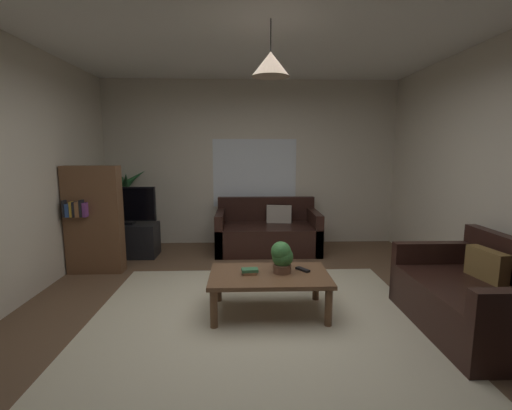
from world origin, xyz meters
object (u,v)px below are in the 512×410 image
book_on_table_0 (250,273)px  tv (125,205)px  couch_under_window (267,234)px  bookshelf_corner (93,220)px  pendant_lamp (271,64)px  couch_right_side (476,301)px  coffee_table (269,279)px  book_on_table_1 (250,270)px  remote_on_table_0 (303,270)px  tv_stand (127,240)px  potted_plant_on_table (282,256)px  potted_palm_corner (125,210)px

book_on_table_0 → tv: 2.68m
couch_under_window → bookshelf_corner: 2.54m
pendant_lamp → couch_right_side: bearing=-12.7°
book_on_table_0 → pendant_lamp: 1.95m
couch_right_side → pendant_lamp: (-1.81, 0.41, 2.08)m
couch_right_side → pendant_lamp: pendant_lamp is taller
bookshelf_corner → coffee_table: bearing=-29.9°
coffee_table → tv: tv is taller
couch_under_window → book_on_table_1: couch_under_window is taller
book_on_table_0 → bookshelf_corner: 2.39m
coffee_table → book_on_table_0: size_ratio=9.28×
coffee_table → book_on_table_0: book_on_table_0 is taller
remote_on_table_0 → tv_stand: tv_stand is taller
couch_right_side → bookshelf_corner: (-4.01, 1.67, 0.43)m
book_on_table_1 → remote_on_table_0: book_on_table_1 is taller
book_on_table_0 → potted_plant_on_table: 0.35m
tv → couch_under_window: bearing=7.1°
coffee_table → pendant_lamp: (0.00, 0.00, 2.01)m
pendant_lamp → bookshelf_corner: bearing=150.1°
couch_right_side → remote_on_table_0: 1.55m
remote_on_table_0 → potted_plant_on_table: potted_plant_on_table is taller
potted_palm_corner → couch_right_side: bearing=-36.0°
couch_under_window → book_on_table_0: 2.23m
bookshelf_corner → tv_stand: bearing=75.1°
remote_on_table_0 → tv_stand: (-2.35, 1.88, -0.16)m
couch_right_side → bookshelf_corner: bookshelf_corner is taller
bookshelf_corner → pendant_lamp: size_ratio=2.86×
tv → bookshelf_corner: (-0.19, -0.68, -0.08)m
book_on_table_0 → couch_right_side: bearing=-11.6°
book_on_table_0 → tv: bearing=133.2°
pendant_lamp → book_on_table_0: bearing=179.5°
couch_under_window → bookshelf_corner: bearing=-158.0°
remote_on_table_0 → pendant_lamp: 1.98m
couch_right_side → potted_plant_on_table: (-1.68, 0.46, 0.29)m
bookshelf_corner → potted_palm_corner: bearing=89.9°
book_on_table_1 → tv_stand: size_ratio=0.18×
couch_right_side → pendant_lamp: size_ratio=2.85×
book_on_table_1 → bookshelf_corner: bearing=147.7°
book_on_table_1 → potted_plant_on_table: bearing=9.3°
bookshelf_corner → pendant_lamp: pendant_lamp is taller
tv_stand → potted_palm_corner: 0.68m
coffee_table → potted_plant_on_table: (0.13, 0.05, 0.22)m
couch_under_window → tv: 2.22m
couch_under_window → remote_on_table_0: (0.21, -2.12, 0.14)m
book_on_table_1 → pendant_lamp: size_ratio=0.32×
couch_under_window → potted_plant_on_table: (-0.00, -2.16, 0.29)m
book_on_table_1 → potted_plant_on_table: 0.34m
book_on_table_1 → tv_stand: tv_stand is taller
tv → couch_right_side: bearing=-31.6°
tv_stand → tv: (0.00, -0.02, 0.54)m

